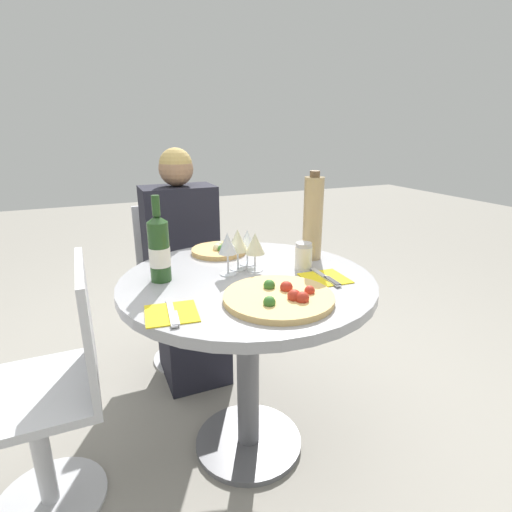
# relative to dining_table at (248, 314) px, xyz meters

# --- Properties ---
(ground_plane) EXTENTS (12.00, 12.00, 0.00)m
(ground_plane) POSITION_rel_dining_table_xyz_m (0.00, 0.00, -0.60)
(ground_plane) COLOR gray
(ground_plane) RESTS_ON ground
(dining_table) EXTENTS (0.92, 0.92, 0.75)m
(dining_table) POSITION_rel_dining_table_xyz_m (0.00, 0.00, 0.00)
(dining_table) COLOR slate
(dining_table) RESTS_ON ground_plane
(chair_behind_diner) EXTENTS (0.42, 0.42, 0.86)m
(chair_behind_diner) POSITION_rel_dining_table_xyz_m (-0.07, 0.81, -0.17)
(chair_behind_diner) COLOR silver
(chair_behind_diner) RESTS_ON ground_plane
(seated_diner) EXTENTS (0.37, 0.45, 1.17)m
(seated_diner) POSITION_rel_dining_table_xyz_m (-0.07, 0.66, -0.08)
(seated_diner) COLOR black
(seated_diner) RESTS_ON ground_plane
(chair_empty_side) EXTENTS (0.42, 0.42, 0.86)m
(chair_empty_side) POSITION_rel_dining_table_xyz_m (-0.68, 0.03, -0.17)
(chair_empty_side) COLOR silver
(chair_empty_side) RESTS_ON ground_plane
(pizza_large) EXTENTS (0.35, 0.35, 0.05)m
(pizza_large) POSITION_rel_dining_table_xyz_m (0.02, -0.23, 0.16)
(pizza_large) COLOR #DBB26B
(pizza_large) RESTS_ON dining_table
(pizza_small_far) EXTENTS (0.24, 0.24, 0.05)m
(pizza_small_far) POSITION_rel_dining_table_xyz_m (0.01, 0.32, 0.16)
(pizza_small_far) COLOR tan
(pizza_small_far) RESTS_ON dining_table
(wine_bottle) EXTENTS (0.07, 0.07, 0.30)m
(wine_bottle) POSITION_rel_dining_table_xyz_m (-0.29, 0.09, 0.26)
(wine_bottle) COLOR #23471E
(wine_bottle) RESTS_ON dining_table
(tall_carafe) EXTENTS (0.08, 0.08, 0.36)m
(tall_carafe) POSITION_rel_dining_table_xyz_m (0.33, 0.10, 0.32)
(tall_carafe) COLOR tan
(tall_carafe) RESTS_ON dining_table
(sugar_shaker) EXTENTS (0.07, 0.07, 0.10)m
(sugar_shaker) POSITION_rel_dining_table_xyz_m (0.23, -0.00, 0.20)
(sugar_shaker) COLOR silver
(sugar_shaker) RESTS_ON dining_table
(wine_glass_back_right) EXTENTS (0.07, 0.07, 0.14)m
(wine_glass_back_right) POSITION_rel_dining_table_xyz_m (0.05, 0.13, 0.25)
(wine_glass_back_right) COLOR silver
(wine_glass_back_right) RESTS_ON dining_table
(wine_glass_front_right) EXTENTS (0.07, 0.07, 0.15)m
(wine_glass_front_right) POSITION_rel_dining_table_xyz_m (0.05, 0.06, 0.25)
(wine_glass_front_right) COLOR silver
(wine_glass_front_right) RESTS_ON dining_table
(wine_glass_front_left) EXTENTS (0.07, 0.07, 0.16)m
(wine_glass_front_left) POSITION_rel_dining_table_xyz_m (-0.05, 0.06, 0.26)
(wine_glass_front_left) COLOR silver
(wine_glass_front_left) RESTS_ON dining_table
(wine_glass_center) EXTENTS (0.08, 0.08, 0.16)m
(wine_glass_center) POSITION_rel_dining_table_xyz_m (0.00, 0.09, 0.26)
(wine_glass_center) COLOR silver
(wine_glass_center) RESTS_ON dining_table
(place_setting_left) EXTENTS (0.17, 0.19, 0.01)m
(place_setting_left) POSITION_rel_dining_table_xyz_m (-0.32, -0.19, 0.15)
(place_setting_left) COLOR yellow
(place_setting_left) RESTS_ON dining_table
(place_setting_right) EXTENTS (0.16, 0.19, 0.01)m
(place_setting_right) POSITION_rel_dining_table_xyz_m (0.25, -0.13, 0.15)
(place_setting_right) COLOR yellow
(place_setting_right) RESTS_ON dining_table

